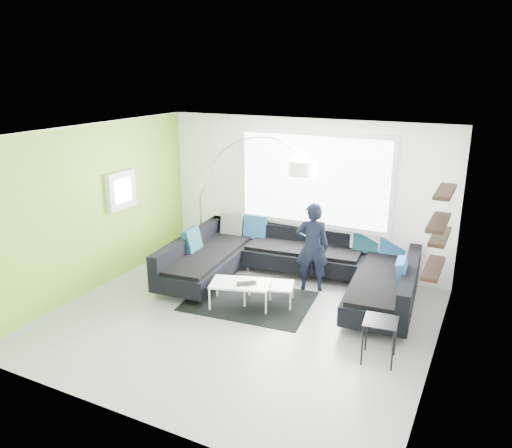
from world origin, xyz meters
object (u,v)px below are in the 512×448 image
Objects in this scene: coffee_table at (255,293)px; side_table at (379,340)px; person at (312,247)px; laptop at (247,284)px; arc_lamp at (200,198)px; sectional_sofa at (291,268)px.

coffee_table is 2.10× the size of side_table.
side_table is at bearing 112.42° from person.
coffee_table is 3.23× the size of laptop.
coffee_table is 0.49× the size of arc_lamp.
arc_lamp is 2.59m from laptop.
side_table is 1.54× the size of laptop.
person is at bearing 40.29° from coffee_table.
sectional_sofa is at bearing -23.71° from arc_lamp.
arc_lamp is 1.59× the size of person.
laptop is (-2.21, 0.55, 0.12)m from side_table.
coffee_table is at bearing 36.94° from person.
coffee_table is 2.28m from side_table.
coffee_table is at bearing 36.56° from laptop.
arc_lamp reaches higher than side_table.
sectional_sofa is 2.43m from side_table.
coffee_table is 0.78× the size of person.
coffee_table is 0.28m from laptop.
side_table is at bearing -35.76° from coffee_table.
arc_lamp is at bearing 159.05° from sectional_sofa.
person is at bearing 17.49° from sectional_sofa.
side_table is 2.34m from person.
coffee_table is at bearing 161.35° from side_table.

